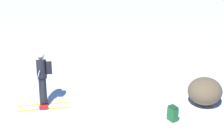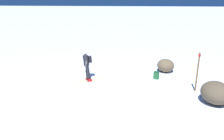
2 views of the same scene
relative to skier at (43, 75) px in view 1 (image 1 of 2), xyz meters
name	(u,v)px [view 1 (image 1 of 2)]	position (x,y,z in m)	size (l,w,h in m)	color
ground_plane	(39,111)	(0.60, 0.17, -1.03)	(300.00, 300.00, 0.00)	white
skier	(43,75)	(0.00, 0.00, 0.00)	(1.56, 1.75, 1.87)	yellow
spare_backpack	(173,113)	(-0.54, 4.45, -0.79)	(0.36, 0.37, 0.50)	#236633
exposed_boulder_1	(205,91)	(-2.18, 5.20, -0.58)	(1.38, 1.18, 0.90)	brown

